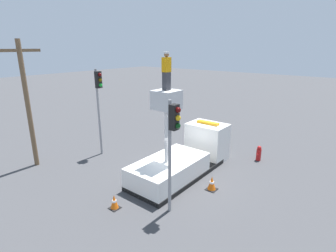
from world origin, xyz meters
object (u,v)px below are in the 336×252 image
traffic_cone_rear (114,202)px  traffic_cone_curbside (212,183)px  worker (167,71)px  utility_pole (27,100)px  traffic_light_pole (173,136)px  traffic_light_across (99,95)px  fire_hydrant (259,153)px  bucket_truck (185,157)px

traffic_cone_rear → traffic_cone_curbside: traffic_cone_curbside is taller
worker → traffic_cone_rear: (-3.18, 0.37, -5.40)m
worker → utility_pole: bearing=112.8°
worker → traffic_cone_curbside: 5.85m
worker → traffic_cone_rear: bearing=173.4°
worker → traffic_light_pole: 3.38m
traffic_cone_rear → traffic_light_across: bearing=56.3°
fire_hydrant → utility_pole: 13.96m
worker → traffic_light_pole: (-1.79, -1.75, -2.27)m
traffic_cone_curbside → utility_pole: utility_pole is taller
fire_hydrant → utility_pole: bearing=131.2°
traffic_cone_rear → utility_pole: 7.98m
worker → fire_hydrant: (5.76, -2.69, -5.25)m
traffic_light_pole → traffic_cone_curbside: 4.10m
traffic_light_across → traffic_cone_rear: bearing=-123.7°
worker → utility_pole: utility_pole is taller
traffic_light_pole → traffic_cone_rear: traffic_light_pole is taller
traffic_light_across → traffic_cone_curbside: (0.49, -7.84, -3.56)m
traffic_light_pole → traffic_cone_rear: bearing=123.2°
worker → traffic_light_pole: size_ratio=0.36×
bucket_truck → traffic_cone_curbside: bearing=-109.0°
traffic_light_pole → traffic_light_across: size_ratio=0.88×
traffic_light_across → utility_pole: utility_pole is taller
bucket_truck → worker: bearing=180.0°
fire_hydrant → worker: bearing=155.0°
worker → traffic_light_across: 5.97m
bucket_truck → worker: 5.07m
traffic_cone_rear → fire_hydrant: bearing=-18.9°
traffic_cone_curbside → worker: bearing=111.4°
traffic_light_pole → utility_pole: 9.34m
traffic_cone_curbside → utility_pole: 11.04m
worker → fire_hydrant: worker is taller
worker → bucket_truck: bearing=0.0°
traffic_light_pole → fire_hydrant: bearing=-7.1°
bucket_truck → worker: worker is taller
traffic_light_pole → bucket_truck: bearing=27.3°
bucket_truck → traffic_cone_rear: 4.83m
traffic_cone_rear → utility_pole: size_ratio=0.09×
worker → traffic_light_pole: worker is taller
worker → traffic_cone_rear: size_ratio=2.66×
traffic_light_pole → traffic_light_across: traffic_light_across is taller
worker → fire_hydrant: bearing=-25.0°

